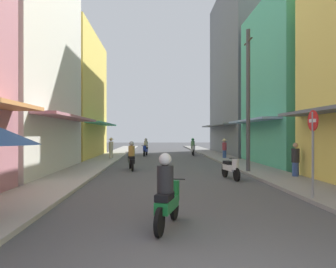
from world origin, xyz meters
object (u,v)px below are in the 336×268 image
object	(u,v)px
pedestrian_far	(111,147)
motorbike_white	(231,168)
motorbike_silver	(193,148)
motorbike_blue	(146,148)
pedestrian_foreground	(295,161)
utility_pole	(248,100)
pedestrian_midway	(224,147)
street_sign_no_entry	(313,143)
motorbike_black	(131,157)
motorbike_green	(167,194)

from	to	relation	value
pedestrian_far	motorbike_white	bearing A→B (deg)	-57.86
motorbike_silver	pedestrian_far	bearing A→B (deg)	-147.02
motorbike_blue	pedestrian_foreground	distance (m)	16.23
motorbike_silver	utility_pole	distance (m)	13.28
motorbike_white	pedestrian_midway	distance (m)	10.86
pedestrian_midway	pedestrian_foreground	bearing A→B (deg)	-85.83
utility_pole	street_sign_no_entry	world-z (taller)	utility_pole
motorbike_white	utility_pole	bearing A→B (deg)	56.23
motorbike_silver	street_sign_no_entry	world-z (taller)	street_sign_no_entry
motorbike_white	street_sign_no_entry	distance (m)	4.90
motorbike_white	motorbike_black	bearing A→B (deg)	140.96
motorbike_green	pedestrian_far	bearing A→B (deg)	101.71
motorbike_blue	street_sign_no_entry	xyz separation A→B (m)	(5.39, -19.28, 1.01)
motorbike_black	utility_pole	xyz separation A→B (m)	(5.93, -1.67, 2.96)
motorbike_silver	utility_pole	bearing A→B (deg)	-84.69
utility_pole	pedestrian_midway	bearing A→B (deg)	85.16
motorbike_white	street_sign_no_entry	xyz separation A→B (m)	(1.26, -4.57, 1.21)
motorbike_silver	motorbike_blue	bearing A→B (deg)	-177.07
motorbike_green	utility_pole	size ratio (longest dim) A/B	0.24
motorbike_silver	pedestrian_foreground	xyz separation A→B (m)	(2.70, -14.87, 0.08)
motorbike_silver	street_sign_no_entry	bearing A→B (deg)	-86.77
pedestrian_foreground	street_sign_no_entry	size ratio (longest dim) A/B	0.60
motorbike_silver	motorbike_green	world-z (taller)	same
motorbike_silver	motorbike_white	size ratio (longest dim) A/B	1.01
motorbike_green	pedestrian_midway	xyz separation A→B (m)	(5.11, 17.49, 0.21)
utility_pole	street_sign_no_entry	size ratio (longest dim) A/B	2.71
motorbike_black	pedestrian_foreground	world-z (taller)	same
pedestrian_far	motorbike_silver	bearing A→B (deg)	32.98
pedestrian_far	utility_pole	distance (m)	11.96
motorbike_blue	pedestrian_midway	world-z (taller)	pedestrian_midway
motorbike_black	pedestrian_foreground	distance (m)	8.28
motorbike_blue	street_sign_no_entry	world-z (taller)	street_sign_no_entry
motorbike_blue	pedestrian_foreground	size ratio (longest dim) A/B	1.14
pedestrian_foreground	motorbike_blue	bearing A→B (deg)	115.50
motorbike_silver	motorbike_black	size ratio (longest dim) A/B	1.01
motorbike_blue	pedestrian_midway	size ratio (longest dim) A/B	1.11
motorbike_silver	pedestrian_midway	world-z (taller)	pedestrian_midway
motorbike_white	motorbike_green	size ratio (longest dim) A/B	1.02
motorbike_silver	motorbike_black	bearing A→B (deg)	-112.86
motorbike_green	motorbike_black	bearing A→B (deg)	98.38
motorbike_blue	utility_pole	world-z (taller)	utility_pole
motorbike_blue	utility_pole	xyz separation A→B (m)	(5.49, -12.67, 2.96)
utility_pole	street_sign_no_entry	distance (m)	6.89
pedestrian_foreground	street_sign_no_entry	world-z (taller)	street_sign_no_entry
motorbike_white	pedestrian_far	distance (m)	12.44
motorbike_blue	pedestrian_midway	xyz separation A→B (m)	(6.22, -4.06, 0.21)
motorbike_blue	motorbike_green	bearing A→B (deg)	-87.05
pedestrian_midway	motorbike_silver	bearing A→B (deg)	114.24
motorbike_green	street_sign_no_entry	world-z (taller)	street_sign_no_entry
motorbike_black	pedestrian_far	xyz separation A→B (m)	(-2.05, 6.82, 0.26)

